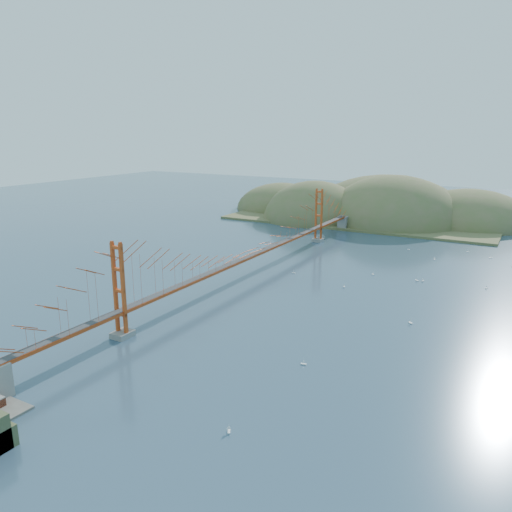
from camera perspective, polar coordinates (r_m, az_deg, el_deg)
The scene contains 16 objects.
ground at distance 84.86m, azimuth -0.76°, elevation -2.19°, with size 320.00×320.00×0.00m, color #334E66.
bridge at distance 83.30m, azimuth -0.72°, elevation 2.47°, with size 2.20×94.40×12.00m.
far_headlands at distance 146.08m, azimuth 13.75°, elevation 4.40°, with size 84.00×58.00×25.00m.
sailboat_3 at distance 86.07m, azimuth 4.33°, elevation -1.90°, with size 0.54×0.52×0.60m.
sailboat_4 at distance 85.81m, azimuth 18.53°, elevation -2.67°, with size 0.54×0.54×0.60m.
sailboat_2 at distance 53.93m, azimuth 5.47°, elevation -12.11°, with size 0.64×0.56×0.73m.
sailboat_7 at distance 107.31m, azimuth 17.05°, elevation 0.76°, with size 0.49×0.44×0.56m.
sailboat_14 at distance 85.64m, azimuth 24.84°, elevation -3.31°, with size 0.52×0.52×0.55m.
sailboat_15 at distance 100.66m, azimuth 19.73°, elevation -0.32°, with size 0.47×0.54×0.62m.
sailboat_1 at distance 85.78m, azimuth 17.91°, elevation -2.61°, with size 0.68×0.68×0.72m.
sailboat_0 at distance 79.64m, azimuth 10.04°, elevation -3.42°, with size 0.50×0.54×0.61m.
sailboat_10 at distance 43.27m, azimuth -3.11°, elevation -19.30°, with size 0.67×0.67×0.73m.
sailboat_17 at distance 106.03m, azimuth 25.25°, elevation -0.14°, with size 0.56×0.48×0.64m.
sailboat_16 at distance 87.30m, azimuth 13.23°, elevation -2.01°, with size 0.61×0.61×0.64m.
sailboat_6 at distance 67.17m, azimuth 17.24°, elevation -7.24°, with size 0.70×0.70×0.73m.
sailboat_extra_0 at distance 109.66m, azimuth 23.03°, elevation 0.53°, with size 0.53×0.53×0.58m.
Camera 1 is at (41.17, -70.20, 24.08)m, focal length 35.00 mm.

